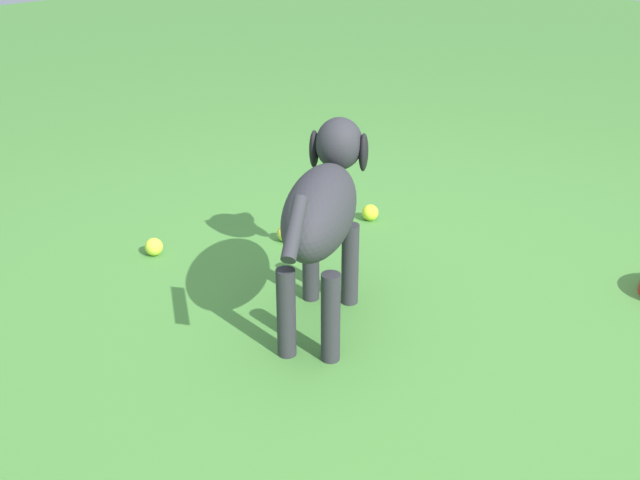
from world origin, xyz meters
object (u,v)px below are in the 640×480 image
dog (323,207)px  tennis_ball_1 (286,233)px  tennis_ball_0 (370,213)px  tennis_ball_2 (154,247)px

dog → tennis_ball_1: bearing=25.4°
tennis_ball_0 → tennis_ball_1: same height
tennis_ball_0 → tennis_ball_2: (0.35, 0.80, 0.00)m
tennis_ball_2 → tennis_ball_1: bearing=-120.8°
dog → tennis_ball_2: 0.84m
tennis_ball_0 → tennis_ball_1: bearing=75.9°
dog → tennis_ball_0: bearing=-2.8°
tennis_ball_1 → tennis_ball_2: size_ratio=1.00×
tennis_ball_0 → tennis_ball_2: size_ratio=1.00×
dog → tennis_ball_2: size_ratio=11.07×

